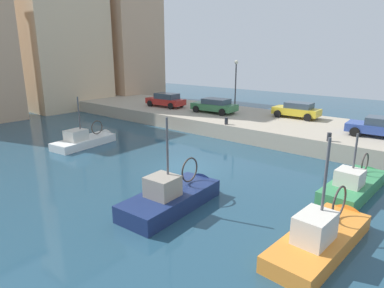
{
  "coord_description": "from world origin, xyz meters",
  "views": [
    {
      "loc": [
        -14.28,
        -12.57,
        6.78
      ],
      "look_at": [
        1.11,
        0.33,
        1.2
      ],
      "focal_mm": 31.13,
      "sensor_mm": 36.0,
      "label": 1
    }
  ],
  "objects": [
    {
      "name": "mooring_bollard_mid",
      "position": [
        7.35,
        2.0,
        1.48
      ],
      "size": [
        0.28,
        0.28,
        0.55
      ],
      "primitive_type": "cylinder",
      "color": "#2D2D33",
      "rests_on": "quay_wall"
    },
    {
      "name": "quay_streetlamp",
      "position": [
        13.0,
        4.87,
        4.45
      ],
      "size": [
        0.36,
        0.36,
        4.83
      ],
      "color": "#38383D",
      "rests_on": "quay_wall"
    },
    {
      "name": "parked_car_blue",
      "position": [
        10.74,
        -8.41,
        1.9
      ],
      "size": [
        2.28,
        4.5,
        1.34
      ],
      "color": "#334C9E",
      "rests_on": "quay_wall"
    },
    {
      "name": "quay_wall",
      "position": [
        11.5,
        0.0,
        0.6
      ],
      "size": [
        9.0,
        56.0,
        1.2
      ],
      "primitive_type": "cube",
      "color": "#ADA08C",
      "rests_on": "ground"
    },
    {
      "name": "parked_car_green",
      "position": [
        11.01,
        5.84,
        1.9
      ],
      "size": [
        2.29,
        4.38,
        1.34
      ],
      "color": "#387547",
      "rests_on": "quay_wall"
    },
    {
      "name": "water_surface",
      "position": [
        0.0,
        0.0,
        0.0
      ],
      "size": [
        80.0,
        80.0,
        0.0
      ],
      "primitive_type": "plane",
      "color": "navy",
      "rests_on": "ground"
    },
    {
      "name": "fishing_boat_white",
      "position": [
        -0.71,
        9.04,
        0.12
      ],
      "size": [
        5.67,
        2.35,
        4.49
      ],
      "color": "white",
      "rests_on": "ground"
    },
    {
      "name": "parked_car_yellow",
      "position": [
        13.56,
        -1.16,
        1.9
      ],
      "size": [
        1.95,
        3.97,
        1.36
      ],
      "color": "gold",
      "rests_on": "quay_wall"
    },
    {
      "name": "waterfront_building_west",
      "position": [
        7.57,
        25.76,
        11.32
      ],
      "size": [
        9.81,
        6.65,
        22.61
      ],
      "color": "beige",
      "rests_on": "ground"
    },
    {
      "name": "parked_car_red",
      "position": [
        10.55,
        11.82,
        1.93
      ],
      "size": [
        2.04,
        4.35,
        1.43
      ],
      "color": "red",
      "rests_on": "quay_wall"
    },
    {
      "name": "fishing_boat_orange",
      "position": [
        -3.0,
        -9.37,
        0.14
      ],
      "size": [
        6.26,
        2.28,
        4.91
      ],
      "color": "orange",
      "rests_on": "ground"
    },
    {
      "name": "fishing_boat_navy",
      "position": [
        -4.03,
        -3.03,
        0.12
      ],
      "size": [
        5.9,
        2.31,
        5.06
      ],
      "color": "navy",
      "rests_on": "ground"
    },
    {
      "name": "mooring_bollard_south",
      "position": [
        7.35,
        -6.0,
        1.48
      ],
      "size": [
        0.28,
        0.28,
        0.55
      ],
      "primitive_type": "cylinder",
      "color": "#2D2D33",
      "rests_on": "quay_wall"
    },
    {
      "name": "waterfront_building_east_mid",
      "position": [
        17.04,
        24.9,
        7.34
      ],
      "size": [
        7.74,
        6.36,
        14.65
      ],
      "color": "tan",
      "rests_on": "ground"
    },
    {
      "name": "fishing_boat_green",
      "position": [
        2.87,
        -8.89,
        0.1
      ],
      "size": [
        6.08,
        2.13,
        3.88
      ],
      "color": "#388951",
      "rests_on": "ground"
    }
  ]
}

